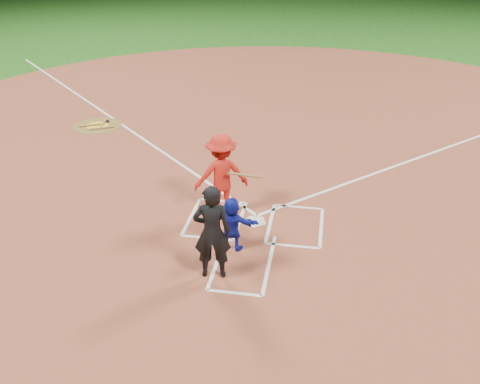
% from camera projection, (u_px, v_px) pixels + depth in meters
% --- Properties ---
extents(ground, '(120.00, 120.00, 0.00)m').
position_uv_depth(ground, '(255.00, 222.00, 12.93)').
color(ground, '#1A5014').
rests_on(ground, ground).
extents(home_plate_dirt, '(28.00, 28.00, 0.01)m').
position_uv_depth(home_plate_dirt, '(280.00, 134.00, 18.19)').
color(home_plate_dirt, brown).
rests_on(home_plate_dirt, ground).
extents(home_plate, '(0.60, 0.60, 0.02)m').
position_uv_depth(home_plate, '(255.00, 222.00, 12.92)').
color(home_plate, silver).
rests_on(home_plate, home_plate_dirt).
extents(on_deck_circle, '(1.70, 1.70, 0.01)m').
position_uv_depth(on_deck_circle, '(97.00, 126.00, 18.90)').
color(on_deck_circle, brown).
rests_on(on_deck_circle, home_plate_dirt).
extents(on_deck_logo, '(0.80, 0.80, 0.00)m').
position_uv_depth(on_deck_logo, '(97.00, 125.00, 18.90)').
color(on_deck_logo, gold).
rests_on(on_deck_logo, on_deck_circle).
extents(on_deck_bat_a, '(0.17, 0.84, 0.06)m').
position_uv_depth(on_deck_bat_a, '(104.00, 122.00, 19.08)').
color(on_deck_bat_a, '#A26A3B').
rests_on(on_deck_bat_a, on_deck_circle).
extents(on_deck_bat_b, '(0.77, 0.46, 0.06)m').
position_uv_depth(on_deck_bat_b, '(91.00, 125.00, 18.83)').
color(on_deck_bat_b, brown).
rests_on(on_deck_bat_b, on_deck_circle).
extents(on_deck_bat_c, '(0.77, 0.46, 0.06)m').
position_uv_depth(on_deck_bat_c, '(102.00, 128.00, 18.58)').
color(on_deck_bat_c, olive).
rests_on(on_deck_bat_c, on_deck_circle).
extents(bat_weight_donut, '(0.19, 0.19, 0.05)m').
position_uv_depth(bat_weight_donut, '(107.00, 121.00, 19.21)').
color(bat_weight_donut, black).
rests_on(bat_weight_donut, on_deck_circle).
extents(catcher, '(1.19, 0.50, 1.25)m').
position_uv_depth(catcher, '(232.00, 224.00, 11.61)').
color(catcher, '#121B98').
rests_on(catcher, home_plate_dirt).
extents(umpire, '(0.81, 0.60, 2.04)m').
position_uv_depth(umpire, '(212.00, 232.00, 10.54)').
color(umpire, black).
rests_on(umpire, home_plate_dirt).
extents(chalk_markings, '(28.35, 17.32, 0.01)m').
position_uv_depth(chalk_markings, '(278.00, 142.00, 17.56)').
color(chalk_markings, white).
rests_on(chalk_markings, home_plate_dirt).
extents(batter_at_plate, '(1.75, 1.20, 2.06)m').
position_uv_depth(batter_at_plate, '(221.00, 175.00, 12.89)').
color(batter_at_plate, red).
rests_on(batter_at_plate, home_plate_dirt).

